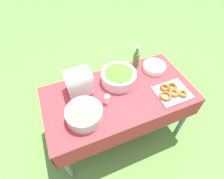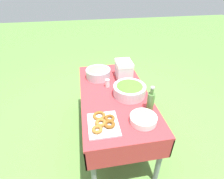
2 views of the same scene
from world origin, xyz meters
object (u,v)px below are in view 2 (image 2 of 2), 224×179
(plate_stack, at_px, (143,119))
(olive_oil_bottle, at_px, (151,100))
(donut_platter, at_px, (103,123))
(cooler_box, at_px, (124,70))
(salad_bowl, at_px, (129,89))
(pasta_bowl, at_px, (98,73))

(plate_stack, height_order, olive_oil_bottle, olive_oil_bottle)
(donut_platter, distance_m, cooler_box, 0.87)
(plate_stack, bearing_deg, cooler_box, -0.61)
(olive_oil_bottle, bearing_deg, donut_platter, 106.28)
(olive_oil_bottle, height_order, cooler_box, olive_oil_bottle)
(salad_bowl, relative_size, plate_stack, 1.44)
(salad_bowl, distance_m, cooler_box, 0.39)
(cooler_box, bearing_deg, olive_oil_bottle, -170.26)
(donut_platter, distance_m, olive_oil_bottle, 0.50)
(plate_stack, bearing_deg, olive_oil_bottle, -36.46)
(salad_bowl, relative_size, pasta_bowl, 1.13)
(salad_bowl, xyz_separation_m, plate_stack, (-0.42, -0.02, -0.04))
(salad_bowl, xyz_separation_m, cooler_box, (0.39, -0.03, 0.04))
(donut_platter, relative_size, plate_stack, 1.35)
(olive_oil_bottle, bearing_deg, plate_stack, 143.54)
(pasta_bowl, relative_size, plate_stack, 1.28)
(cooler_box, bearing_deg, plate_stack, 179.39)
(olive_oil_bottle, distance_m, cooler_box, 0.66)
(pasta_bowl, relative_size, donut_platter, 0.95)
(donut_platter, relative_size, cooler_box, 1.37)
(salad_bowl, bearing_deg, cooler_box, -3.88)
(salad_bowl, xyz_separation_m, pasta_bowl, (0.44, 0.29, -0.00))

